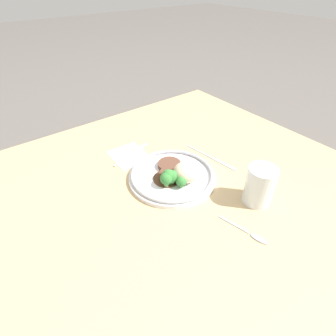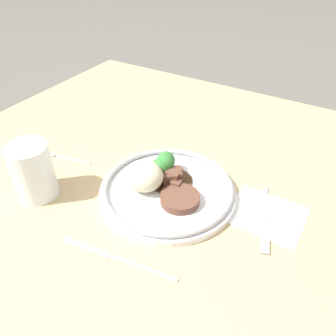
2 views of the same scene
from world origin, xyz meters
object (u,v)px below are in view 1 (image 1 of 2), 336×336
object	(u,v)px
fork	(134,152)
spoon	(252,235)
juice_glass	(259,187)
knife	(212,158)
plate	(173,175)

from	to	relation	value
fork	spoon	size ratio (longest dim) A/B	1.22
juice_glass	spoon	size ratio (longest dim) A/B	0.83
juice_glass	knife	size ratio (longest dim) A/B	0.53
plate	knife	xyz separation A→B (m)	(-0.01, 0.19, -0.02)
juice_glass	spoon	distance (m)	0.15
plate	juice_glass	xyz separation A→B (m)	(0.23, 0.14, 0.03)
juice_glass	knife	distance (m)	0.25
fork	spoon	bearing A→B (deg)	-101.71
juice_glass	fork	distance (m)	0.47
spoon	juice_glass	bearing A→B (deg)	111.05
fork	knife	xyz separation A→B (m)	(0.20, 0.21, -0.00)
knife	spoon	size ratio (longest dim) A/B	1.55
juice_glass	fork	xyz separation A→B (m)	(-0.44, -0.16, -0.05)
plate	knife	size ratio (longest dim) A/B	1.28
plate	fork	xyz separation A→B (m)	(-0.21, -0.02, -0.02)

